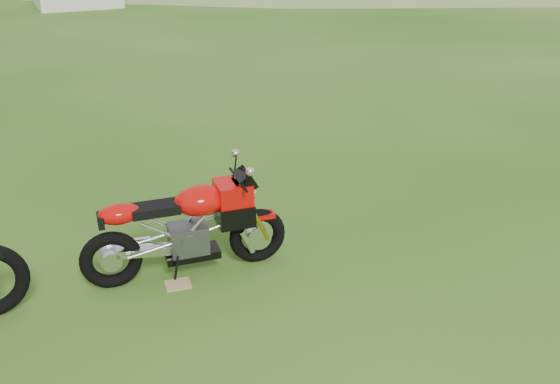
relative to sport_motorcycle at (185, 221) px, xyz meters
name	(u,v)px	position (x,y,z in m)	size (l,w,h in m)	color
ground	(268,292)	(0.56, -0.54, -0.52)	(120.00, 120.00, 0.00)	#1F4F10
sport_motorcycle	(185,221)	(0.00, 0.00, 0.00)	(1.72, 0.43, 1.03)	#C50906
plywood_board	(178,284)	(-0.13, -0.17, -0.51)	(0.22, 0.17, 0.02)	tan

